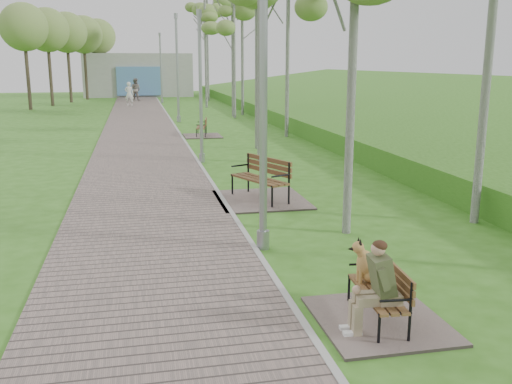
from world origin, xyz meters
The scene contains 18 objects.
ground centered at (0.00, 0.00, 0.00)m, with size 120.00×120.00×0.00m, color #326819.
walkway centered at (-1.75, 21.50, 0.02)m, with size 3.50×67.00×0.04m, color #655752.
kerb centered at (0.00, 21.50, 0.03)m, with size 0.10×67.00×0.05m, color #999993.
embankment centered at (12.00, 20.00, 0.00)m, with size 14.00×70.00×1.60m, color #529533.
building_north centered at (-1.50, 50.97, 1.99)m, with size 10.00×5.20×4.00m.
bench_main centered at (0.88, 0.26, 0.38)m, with size 1.56×1.73×1.36m.
bench_second centered at (0.86, 6.93, 0.24)m, with size 2.06×2.29×1.26m.
bench_third centered at (0.88, 19.15, 0.18)m, with size 1.61×1.79×0.99m.
lamp_post_near centered at (0.16, 3.43, 2.68)m, with size 0.22×0.22×5.73m.
lamp_post_second centered at (0.13, 12.52, 2.25)m, with size 0.19×0.19×4.81m.
lamp_post_third centered at (0.37, 25.57, 2.67)m, with size 0.22×0.22×5.72m.
lamp_post_far centered at (0.20, 40.95, 2.55)m, with size 0.21×0.21×5.46m.
pedestrian_near centered at (-2.33, 37.97, 0.89)m, with size 0.65×0.43×1.79m, color white.
pedestrian_far centered at (-1.85, 43.81, 0.95)m, with size 0.92×0.72×1.89m, color gray.
birch_far_a centered at (3.75, 27.11, 5.82)m, with size 2.26×2.26×7.41m.
birch_far_c centered at (4.58, 29.05, 6.34)m, with size 2.35×2.35×8.08m.
birch_distant_a centered at (3.12, 35.41, 6.42)m, with size 2.27×2.27×8.18m.
birch_distant_b centered at (4.15, 42.44, 7.94)m, with size 2.64×2.64×10.11m.
Camera 1 is at (-1.93, -5.91, 3.21)m, focal length 40.00 mm.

